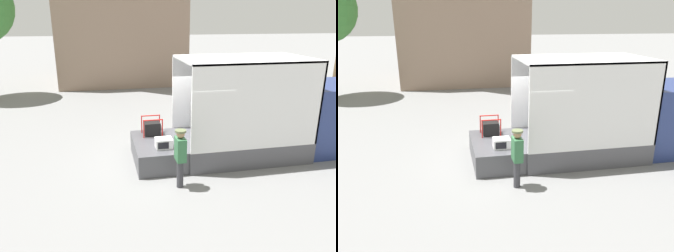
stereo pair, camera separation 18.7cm
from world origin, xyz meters
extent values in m
plane|color=gray|center=(0.00, 0.00, 0.00)|extent=(160.00, 160.00, 0.00)
cube|color=navy|center=(5.17, 0.00, 1.14)|extent=(2.31, 2.27, 2.28)
cube|color=#4C4C51|center=(2.01, 0.00, 0.34)|extent=(4.02, 2.47, 0.68)
cube|color=white|center=(2.01, 1.21, 1.95)|extent=(4.02, 0.06, 2.54)
cube|color=white|center=(2.01, -1.21, 1.95)|extent=(4.02, 0.06, 2.54)
cube|color=white|center=(3.99, 0.00, 1.95)|extent=(0.06, 2.47, 2.54)
cube|color=white|center=(2.01, 0.00, 3.19)|extent=(4.02, 2.47, 0.06)
cylinder|color=#3370B2|center=(0.89, 0.10, 0.87)|extent=(0.31, 0.31, 0.39)
cube|color=#B2A893|center=(1.94, -0.90, 0.84)|extent=(0.44, 0.32, 0.33)
cube|color=#B2A893|center=(3.40, -0.66, 0.82)|extent=(0.44, 0.32, 0.30)
cube|color=#2D7F33|center=(3.13, 0.39, 0.80)|extent=(0.44, 0.32, 0.25)
cube|color=#4C4C51|center=(-0.74, 0.00, 0.34)|extent=(1.49, 2.35, 0.68)
cube|color=white|center=(-0.65, -0.57, 0.83)|extent=(0.50, 0.41, 0.30)
cube|color=black|center=(-0.70, -0.78, 0.83)|extent=(0.32, 0.01, 0.20)
cube|color=black|center=(-0.81, 0.63, 0.89)|extent=(0.52, 0.44, 0.44)
cylinder|color=slate|center=(-0.61, 0.63, 0.92)|extent=(0.19, 0.24, 0.24)
cylinder|color=red|center=(-1.12, 0.38, 0.98)|extent=(0.04, 0.04, 0.60)
cylinder|color=red|center=(-0.51, 0.38, 0.98)|extent=(0.04, 0.04, 0.60)
cylinder|color=red|center=(-1.12, 0.89, 0.98)|extent=(0.04, 0.04, 0.60)
cylinder|color=red|center=(-0.51, 0.89, 0.98)|extent=(0.04, 0.04, 0.60)
cylinder|color=red|center=(-0.81, 0.38, 1.26)|extent=(0.61, 0.04, 0.04)
cylinder|color=red|center=(-0.81, 0.89, 1.26)|extent=(0.61, 0.04, 0.04)
cylinder|color=#38383D|center=(-0.45, -1.80, 0.40)|extent=(0.18, 0.18, 0.79)
cube|color=#336B42|center=(-0.45, -1.80, 1.10)|extent=(0.24, 0.44, 0.63)
sphere|color=tan|center=(-0.45, -1.80, 1.52)|extent=(0.22, 0.22, 0.22)
cylinder|color=#606B47|center=(-0.45, -1.80, 1.61)|extent=(0.29, 0.29, 0.05)
cube|color=gray|center=(-0.78, 15.02, 3.66)|extent=(8.35, 7.23, 7.33)
camera|label=1|loc=(-2.38, -9.50, 4.37)|focal=35.00mm
camera|label=2|loc=(-2.20, -9.54, 4.37)|focal=35.00mm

